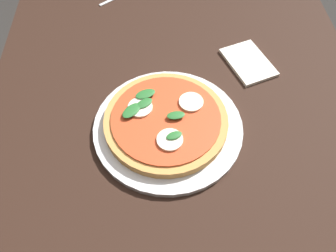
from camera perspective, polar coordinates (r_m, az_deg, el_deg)
The scene contains 5 objects.
ground_plane at distance 1.39m, azimuth 1.17°, elevation -15.92°, with size 6.00×6.00×0.00m, color #2D2B28.
dining_table at distance 0.82m, azimuth 1.90°, elevation -1.05°, with size 1.59×0.85×0.72m.
serving_tray at distance 0.71m, azimuth 0.00°, elevation -0.19°, with size 0.31×0.31×0.01m, color silver.
pizza at distance 0.70m, azimuth -0.38°, elevation 0.92°, with size 0.25×0.25×0.03m.
napkin at distance 0.86m, azimuth 13.21°, elevation 10.27°, with size 0.13×0.09×0.01m, color white.
Camera 1 is at (0.46, -0.05, 1.31)m, focal length 36.66 mm.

